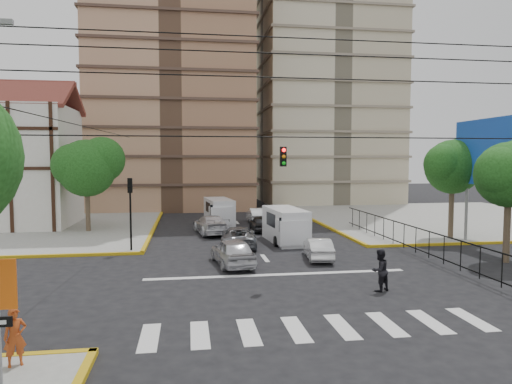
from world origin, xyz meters
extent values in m
plane|color=black|center=(0.00, 0.00, 0.00)|extent=(160.00, 160.00, 0.00)
cube|color=gray|center=(20.00, 20.00, 0.07)|extent=(26.00, 26.00, 0.15)
cube|color=silver|center=(0.00, -6.00, 0.01)|extent=(12.00, 2.40, 0.01)
cube|color=silver|center=(0.00, 1.20, 0.01)|extent=(13.00, 0.40, 0.01)
cube|color=#94664A|center=(-6.00, 36.00, 24.00)|extent=(18.00, 16.00, 48.00)
cube|color=#B8AC8B|center=(14.00, 40.00, 24.00)|extent=(17.00, 16.00, 48.00)
cube|color=silver|center=(-19.00, 20.00, 5.00)|extent=(10.00, 8.00, 10.00)
cube|color=maroon|center=(-19.00, 21.90, 10.90)|extent=(10.80, 4.25, 2.65)
cylinder|color=slate|center=(14.50, 4.00, 2.15)|extent=(0.20, 0.20, 4.00)
cylinder|color=slate|center=(14.50, 8.00, 2.15)|extent=(0.20, 0.20, 4.00)
cube|color=silver|center=(14.50, 6.00, 6.15)|extent=(0.25, 6.00, 4.00)
cube|color=blue|center=(14.30, 6.00, 6.15)|extent=(0.08, 6.20, 4.20)
cylinder|color=#473828|center=(13.00, 2.00, 2.10)|extent=(0.36, 0.36, 4.20)
sphere|color=#184112|center=(13.00, 2.00, 4.84)|extent=(3.60, 3.60, 3.60)
sphere|color=#184112|center=(12.28, 1.70, 5.03)|extent=(2.70, 2.70, 2.70)
cylinder|color=#473828|center=(14.00, 9.00, 2.24)|extent=(0.36, 0.36, 4.48)
sphere|color=#184112|center=(14.00, 9.00, 5.16)|extent=(3.80, 3.80, 3.80)
sphere|color=#184112|center=(14.95, 9.30, 5.73)|extent=(3.04, 3.04, 3.04)
sphere|color=#184112|center=(13.24, 8.70, 5.35)|extent=(2.85, 2.85, 2.85)
cylinder|color=#473828|center=(-12.00, 16.00, 2.10)|extent=(0.36, 0.36, 4.20)
sphere|color=#184112|center=(-12.00, 16.00, 5.00)|extent=(4.40, 4.40, 4.40)
sphere|color=#184112|center=(-10.90, 16.30, 5.67)|extent=(3.52, 3.52, 3.52)
sphere|color=#184112|center=(-12.88, 15.70, 5.22)|extent=(3.30, 3.30, 3.30)
cylinder|color=black|center=(-7.80, 7.80, 1.90)|extent=(0.12, 0.12, 3.50)
cube|color=black|center=(-7.80, 7.80, 4.10)|extent=(0.28, 0.22, 0.90)
sphere|color=#FF0C0C|center=(-7.80, 7.80, 4.40)|extent=(0.17, 0.17, 0.17)
cube|color=black|center=(0.00, 0.00, 5.80)|extent=(0.28, 0.22, 0.90)
cylinder|color=black|center=(0.00, -9.00, 6.25)|extent=(18.00, 0.03, 0.03)
cube|color=silver|center=(2.27, 9.93, 1.16)|extent=(2.44, 5.18, 2.31)
cube|color=silver|center=(2.27, 7.92, 1.01)|extent=(2.01, 1.37, 1.61)
cube|color=black|center=(2.27, 7.57, 1.56)|extent=(1.86, 0.26, 0.91)
cylinder|color=black|center=(1.32, 8.32, 0.35)|extent=(0.25, 0.70, 0.70)
cylinder|color=black|center=(3.23, 8.32, 0.35)|extent=(0.25, 0.70, 0.70)
cylinder|color=black|center=(1.32, 11.54, 0.35)|extent=(0.25, 0.70, 0.70)
cylinder|color=black|center=(3.23, 11.54, 0.35)|extent=(0.25, 0.70, 0.70)
cube|color=silver|center=(-1.65, 19.44, 1.11)|extent=(2.51, 5.01, 2.21)
cube|color=silver|center=(-1.65, 17.52, 0.96)|extent=(1.96, 1.37, 1.54)
cube|color=black|center=(-1.65, 17.18, 1.49)|extent=(1.78, 0.32, 0.86)
cylinder|color=black|center=(-2.56, 17.90, 0.34)|extent=(0.25, 0.67, 0.67)
cylinder|color=black|center=(-0.73, 17.90, 0.34)|extent=(0.25, 0.67, 0.67)
cylinder|color=black|center=(-2.56, 20.98, 0.34)|extent=(0.25, 0.67, 0.67)
cylinder|color=black|center=(-0.73, 20.98, 0.34)|extent=(0.25, 0.67, 0.67)
imported|color=#BCBCC1|center=(-2.00, 3.54, 0.75)|extent=(2.39, 4.61, 1.50)
imported|color=silver|center=(2.97, 4.32, 0.61)|extent=(1.77, 3.85, 1.22)
imported|color=slate|center=(-1.11, 8.64, 0.67)|extent=(2.69, 5.00, 1.33)
imported|color=silver|center=(-2.64, 14.04, 0.73)|extent=(2.81, 5.26, 1.45)
imported|color=#252527|center=(1.33, 14.80, 0.63)|extent=(1.57, 3.74, 1.26)
imported|color=white|center=(1.74, 19.25, 0.69)|extent=(1.46, 4.19, 1.38)
imported|color=#B2471B|center=(-8.95, -7.82, 0.94)|extent=(0.68, 0.59, 1.57)
imported|color=black|center=(3.80, -2.20, 0.91)|extent=(1.10, 1.01, 1.82)
camera|label=1|loc=(-4.33, -20.52, 5.68)|focal=32.00mm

